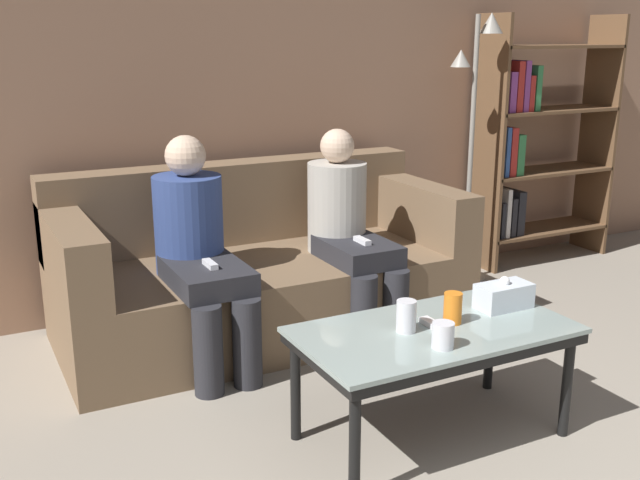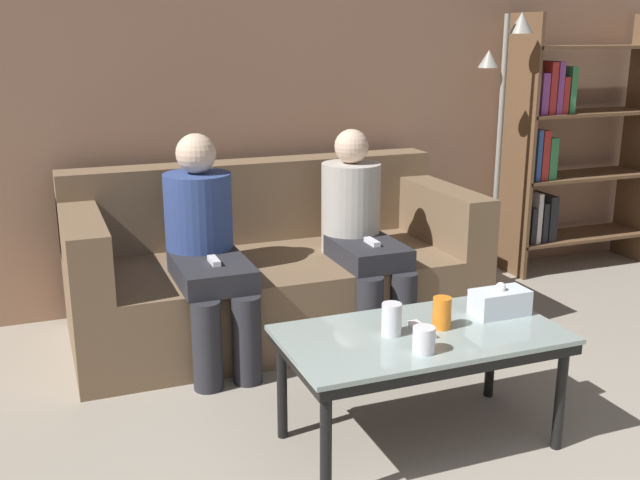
{
  "view_description": "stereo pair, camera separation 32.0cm",
  "coord_description": "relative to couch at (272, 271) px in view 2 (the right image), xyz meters",
  "views": [
    {
      "loc": [
        -1.41,
        -0.24,
        1.52
      ],
      "look_at": [
        0.0,
        2.51,
        0.66
      ],
      "focal_mm": 42.0,
      "sensor_mm": 36.0,
      "label": 1
    },
    {
      "loc": [
        -1.12,
        -0.37,
        1.52
      ],
      "look_at": [
        0.0,
        2.51,
        0.66
      ],
      "focal_mm": 42.0,
      "sensor_mm": 36.0,
      "label": 2
    }
  ],
  "objects": [
    {
      "name": "bookshelf",
      "position": [
        2.08,
        0.31,
        0.5
      ],
      "size": [
        1.0,
        0.32,
        1.63
      ],
      "color": "brown",
      "rests_on": "ground_plane"
    },
    {
      "name": "cup_far_center",
      "position": [
        0.04,
        -1.31,
        0.2
      ],
      "size": [
        0.07,
        0.07,
        0.12
      ],
      "color": "silver",
      "rests_on": "coffee_table"
    },
    {
      "name": "coffee_table",
      "position": [
        0.15,
        -1.33,
        0.1
      ],
      "size": [
        1.04,
        0.55,
        0.45
      ],
      "color": "#8C9E99",
      "rests_on": "ground_plane"
    },
    {
      "name": "tissue_box",
      "position": [
        0.52,
        -1.28,
        0.2
      ],
      "size": [
        0.22,
        0.12,
        0.13
      ],
      "color": "silver",
      "rests_on": "coffee_table"
    },
    {
      "name": "cup_near_right",
      "position": [
        0.24,
        -1.32,
        0.2
      ],
      "size": [
        0.07,
        0.07,
        0.12
      ],
      "color": "orange",
      "rests_on": "coffee_table"
    },
    {
      "name": "standing_lamp",
      "position": [
        1.49,
        0.16,
        0.69
      ],
      "size": [
        0.31,
        0.26,
        1.63
      ],
      "color": "gray",
      "rests_on": "ground_plane"
    },
    {
      "name": "couch",
      "position": [
        0.0,
        0.0,
        0.0
      ],
      "size": [
        2.06,
        0.94,
        0.84
      ],
      "color": "brown",
      "rests_on": "ground_plane"
    },
    {
      "name": "seated_person_left_end",
      "position": [
        -0.4,
        -0.24,
        0.25
      ],
      "size": [
        0.32,
        0.71,
        1.06
      ],
      "color": "#28282D",
      "rests_on": "ground_plane"
    },
    {
      "name": "cup_near_left",
      "position": [
        0.07,
        -1.49,
        0.19
      ],
      "size": [
        0.08,
        0.08,
        0.09
      ],
      "color": "silver",
      "rests_on": "coffee_table"
    },
    {
      "name": "game_remote",
      "position": [
        0.15,
        -1.33,
        0.15
      ],
      "size": [
        0.04,
        0.15,
        0.02
      ],
      "color": "white",
      "rests_on": "coffee_table"
    },
    {
      "name": "wall_back",
      "position": [
        0.0,
        0.54,
        0.99
      ],
      "size": [
        12.0,
        0.06,
        2.6
      ],
      "color": "#9E755B",
      "rests_on": "ground_plane"
    },
    {
      "name": "seated_person_mid_left",
      "position": [
        0.4,
        -0.23,
        0.24
      ],
      "size": [
        0.31,
        0.66,
        1.05
      ],
      "color": "#28282D",
      "rests_on": "ground_plane"
    }
  ]
}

